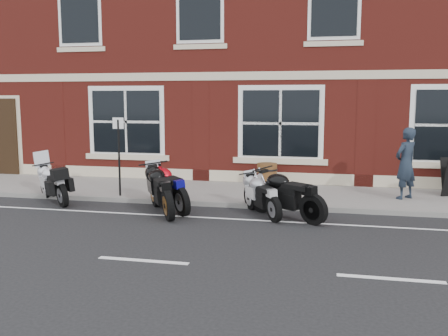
{
  "coord_description": "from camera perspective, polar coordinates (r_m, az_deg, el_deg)",
  "views": [
    {
      "loc": [
        3.09,
        -10.65,
        2.73
      ],
      "look_at": [
        0.39,
        1.6,
        0.97
      ],
      "focal_mm": 40.0,
      "sensor_mm": 36.0,
      "label": 1
    }
  ],
  "objects": [
    {
      "name": "pedestrian_left",
      "position": [
        13.76,
        20.05,
        0.5
      ],
      "size": [
        0.8,
        0.8,
        1.87
      ],
      "primitive_type": "imported",
      "rotation": [
        0.0,
        0.0,
        3.92
      ],
      "color": "#1A2330",
      "rests_on": "sidewalk"
    },
    {
      "name": "moto_touring_silver",
      "position": [
        13.89,
        -18.87,
        -1.52
      ],
      "size": [
        1.57,
        1.43,
        1.32
      ],
      "rotation": [
        0.0,
        0.0,
        0.84
      ],
      "color": "black",
      "rests_on": "ground"
    },
    {
      "name": "kerb",
      "position": [
        12.74,
        -1.89,
        -4.1
      ],
      "size": [
        30.0,
        0.16,
        0.12
      ],
      "primitive_type": "cube",
      "color": "slate",
      "rests_on": "ground"
    },
    {
      "name": "pub_building",
      "position": [
        21.63,
        4.24,
        16.66
      ],
      "size": [
        24.0,
        12.0,
        12.0
      ],
      "primitive_type": "cube",
      "color": "maroon",
      "rests_on": "ground"
    },
    {
      "name": "parking_sign",
      "position": [
        13.6,
        -11.92,
        1.92
      ],
      "size": [
        0.3,
        0.06,
        2.1
      ],
      "rotation": [
        0.0,
        0.0,
        0.06
      ],
      "color": "black",
      "rests_on": "sidewalk"
    },
    {
      "name": "moto_sport_silver",
      "position": [
        11.72,
        4.4,
        -2.99
      ],
      "size": [
        1.13,
        1.71,
        0.87
      ],
      "rotation": [
        0.0,
        0.0,
        0.56
      ],
      "color": "black",
      "rests_on": "ground"
    },
    {
      "name": "moto_sport_black",
      "position": [
        12.02,
        -7.08,
        -2.27
      ],
      "size": [
        1.31,
        2.07,
        1.04
      ],
      "rotation": [
        0.0,
        0.0,
        0.54
      ],
      "color": "black",
      "rests_on": "ground"
    },
    {
      "name": "sidewalk",
      "position": [
        14.25,
        -0.32,
        -2.81
      ],
      "size": [
        30.0,
        3.0,
        0.12
      ],
      "primitive_type": "cube",
      "color": "slate",
      "rests_on": "ground"
    },
    {
      "name": "moto_naked_black",
      "position": [
        11.48,
        7.08,
        -2.83
      ],
      "size": [
        1.91,
        1.46,
        1.02
      ],
      "rotation": [
        0.0,
        0.0,
        0.93
      ],
      "color": "black",
      "rests_on": "ground"
    },
    {
      "name": "ground",
      "position": [
        11.42,
        -3.66,
        -5.85
      ],
      "size": [
        80.0,
        80.0,
        0.0
      ],
      "primitive_type": "plane",
      "color": "black",
      "rests_on": "ground"
    },
    {
      "name": "moto_sport_red",
      "position": [
        12.37,
        -6.26,
        -2.04
      ],
      "size": [
        1.59,
        1.8,
        1.02
      ],
      "rotation": [
        0.0,
        0.0,
        0.71
      ],
      "color": "black",
      "rests_on": "ground"
    },
    {
      "name": "barrel_planter",
      "position": [
        14.88,
        4.93,
        -0.79
      ],
      "size": [
        0.62,
        0.62,
        0.69
      ],
      "color": "#564017",
      "rests_on": "sidewalk"
    }
  ]
}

